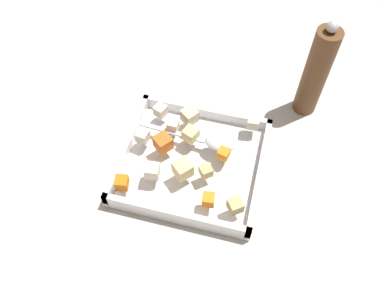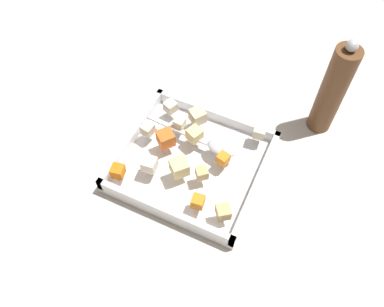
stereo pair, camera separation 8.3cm
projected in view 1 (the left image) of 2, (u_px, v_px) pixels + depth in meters
ground_plane at (187, 160)px, 0.88m from camera, size 4.00×4.00×0.00m
baking_dish at (192, 164)px, 0.86m from camera, size 0.30×0.27×0.04m
carrot_chunk_near_spoon at (208, 200)px, 0.77m from camera, size 0.03×0.03×0.02m
carrot_chunk_corner_se at (163, 143)px, 0.83m from camera, size 0.05×0.05×0.03m
carrot_chunk_under_handle at (122, 183)px, 0.79m from camera, size 0.03×0.03×0.02m
carrot_chunk_front_center at (223, 155)px, 0.82m from camera, size 0.03×0.03×0.02m
potato_chunk_rim_edge at (160, 110)px, 0.89m from camera, size 0.03×0.03×0.02m
potato_chunk_mid_right at (253, 123)px, 0.87m from camera, size 0.03×0.03×0.02m
potato_chunk_corner_ne at (183, 169)px, 0.80m from camera, size 0.05×0.05×0.03m
potato_chunk_center at (191, 134)px, 0.85m from camera, size 0.04×0.04×0.03m
potato_chunk_far_right at (173, 125)px, 0.86m from camera, size 0.02×0.02×0.02m
potato_chunk_near_right at (190, 116)px, 0.87m from camera, size 0.04×0.04×0.03m
potato_chunk_near_left at (206, 171)px, 0.80m from camera, size 0.03×0.03×0.02m
potato_chunk_far_left at (235, 205)px, 0.76m from camera, size 0.04×0.04×0.03m
parsnip_chunk_back_center at (152, 171)px, 0.80m from camera, size 0.03×0.03×0.03m
parsnip_chunk_corner_sw at (142, 136)px, 0.85m from camera, size 0.03×0.03×0.02m
serving_spoon at (214, 142)px, 0.84m from camera, size 0.21×0.04×0.02m
pepper_mill at (316, 73)px, 0.86m from camera, size 0.05×0.05×0.25m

